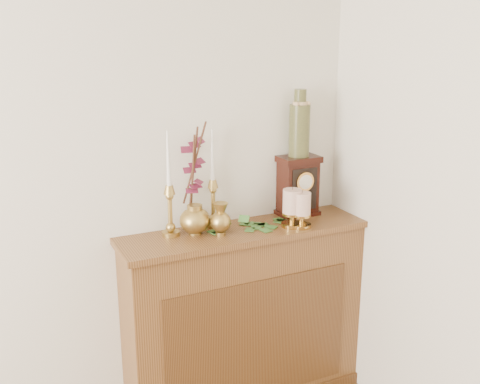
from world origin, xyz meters
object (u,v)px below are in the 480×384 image
candlestick_center (213,195)px  ceramic_vase (299,127)px  bud_vase (221,219)px  mantel_clock (298,186)px  ginger_jar (194,183)px  candlestick_left (170,202)px

candlestick_center → ceramic_vase: size_ratio=1.43×
bud_vase → mantel_clock: 0.50m
bud_vase → ceramic_vase: (0.48, 0.12, 0.38)m
bud_vase → mantel_clock: mantel_clock is taller
candlestick_center → ginger_jar: (-0.11, -0.03, 0.08)m
mantel_clock → bud_vase: bearing=-167.0°
candlestick_center → ceramic_vase: bearing=-1.4°
ceramic_vase → bud_vase: bearing=-166.0°
ginger_jar → mantel_clock: ginger_jar is taller
mantel_clock → ceramic_vase: bearing=90.0°
mantel_clock → ceramic_vase: (-0.00, 0.00, 0.31)m
ginger_jar → mantel_clock: size_ratio=1.73×
bud_vase → candlestick_left: bearing=156.0°
candlestick_left → candlestick_center: bearing=9.3°
candlestick_center → ceramic_vase: ceramic_vase is taller
candlestick_left → ceramic_vase: size_ratio=1.47×
candlestick_left → bud_vase: 0.25m
mantel_clock → ginger_jar: bearing=-179.1°
ginger_jar → ceramic_vase: bearing=1.8°
candlestick_center → mantel_clock: (0.47, -0.01, -0.00)m
bud_vase → mantel_clock: bearing=13.7°
ginger_jar → mantel_clock: bearing=1.6°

